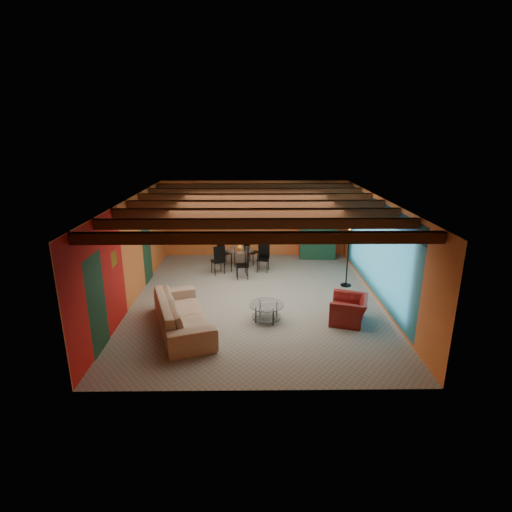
{
  "coord_description": "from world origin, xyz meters",
  "views": [
    {
      "loc": [
        -0.13,
        -9.95,
        4.34
      ],
      "look_at": [
        0.0,
        0.2,
        1.15
      ],
      "focal_mm": 27.96,
      "sensor_mm": 36.0,
      "label": 1
    }
  ],
  "objects_px": {
    "floor_lamp": "(348,255)",
    "coffee_table": "(266,312)",
    "dining_table": "(240,256)",
    "armoire": "(317,228)",
    "sofa": "(183,314)",
    "vase": "(240,239)",
    "armchair": "(349,309)",
    "potted_plant": "(319,192)"
  },
  "relations": [
    {
      "from": "floor_lamp",
      "to": "dining_table",
      "type": "bearing_deg",
      "value": 155.84
    },
    {
      "from": "potted_plant",
      "to": "armoire",
      "type": "bearing_deg",
      "value": 0.0
    },
    {
      "from": "coffee_table",
      "to": "floor_lamp",
      "type": "xyz_separation_m",
      "value": [
        2.42,
        2.22,
        0.73
      ]
    },
    {
      "from": "sofa",
      "to": "potted_plant",
      "type": "distance_m",
      "value": 6.94
    },
    {
      "from": "armchair",
      "to": "potted_plant",
      "type": "bearing_deg",
      "value": -162.85
    },
    {
      "from": "vase",
      "to": "floor_lamp",
      "type": "bearing_deg",
      "value": -24.16
    },
    {
      "from": "sofa",
      "to": "coffee_table",
      "type": "xyz_separation_m",
      "value": [
        1.92,
        0.41,
        -0.17
      ]
    },
    {
      "from": "coffee_table",
      "to": "dining_table",
      "type": "relative_size",
      "value": 0.45
    },
    {
      "from": "potted_plant",
      "to": "sofa",
      "type": "bearing_deg",
      "value": -125.79
    },
    {
      "from": "sofa",
      "to": "vase",
      "type": "bearing_deg",
      "value": -35.29
    },
    {
      "from": "vase",
      "to": "armchair",
      "type": "bearing_deg",
      "value": -54.2
    },
    {
      "from": "armchair",
      "to": "vase",
      "type": "bearing_deg",
      "value": -126.8
    },
    {
      "from": "dining_table",
      "to": "potted_plant",
      "type": "bearing_deg",
      "value": 26.84
    },
    {
      "from": "armchair",
      "to": "armoire",
      "type": "height_order",
      "value": "armoire"
    },
    {
      "from": "armchair",
      "to": "armoire",
      "type": "distance_m",
      "value": 5.13
    },
    {
      "from": "armchair",
      "to": "coffee_table",
      "type": "bearing_deg",
      "value": -74.99
    },
    {
      "from": "coffee_table",
      "to": "dining_table",
      "type": "xyz_separation_m",
      "value": [
        -0.73,
        3.63,
        0.27
      ]
    },
    {
      "from": "dining_table",
      "to": "floor_lamp",
      "type": "xyz_separation_m",
      "value": [
        3.15,
        -1.41,
        0.47
      ]
    },
    {
      "from": "sofa",
      "to": "coffee_table",
      "type": "bearing_deg",
      "value": -96.81
    },
    {
      "from": "sofa",
      "to": "armchair",
      "type": "bearing_deg",
      "value": -103.95
    },
    {
      "from": "sofa",
      "to": "armchair",
      "type": "height_order",
      "value": "sofa"
    },
    {
      "from": "armchair",
      "to": "floor_lamp",
      "type": "relative_size",
      "value": 0.5
    },
    {
      "from": "armchair",
      "to": "floor_lamp",
      "type": "height_order",
      "value": "floor_lamp"
    },
    {
      "from": "armoire",
      "to": "sofa",
      "type": "bearing_deg",
      "value": -122.27
    },
    {
      "from": "armchair",
      "to": "vase",
      "type": "height_order",
      "value": "vase"
    },
    {
      "from": "dining_table",
      "to": "potted_plant",
      "type": "relative_size",
      "value": 4.22
    },
    {
      "from": "coffee_table",
      "to": "armchair",
      "type": "bearing_deg",
      "value": -2.38
    },
    {
      "from": "floor_lamp",
      "to": "coffee_table",
      "type": "bearing_deg",
      "value": -137.51
    },
    {
      "from": "floor_lamp",
      "to": "potted_plant",
      "type": "relative_size",
      "value": 4.34
    },
    {
      "from": "dining_table",
      "to": "sofa",
      "type": "bearing_deg",
      "value": -106.52
    },
    {
      "from": "armoire",
      "to": "floor_lamp",
      "type": "relative_size",
      "value": 1.12
    },
    {
      "from": "dining_table",
      "to": "vase",
      "type": "height_order",
      "value": "vase"
    },
    {
      "from": "armoire",
      "to": "floor_lamp",
      "type": "xyz_separation_m",
      "value": [
        0.45,
        -2.78,
        -0.11
      ]
    },
    {
      "from": "sofa",
      "to": "coffee_table",
      "type": "relative_size",
      "value": 3.14
    },
    {
      "from": "armchair",
      "to": "vase",
      "type": "relative_size",
      "value": 4.74
    },
    {
      "from": "armoire",
      "to": "dining_table",
      "type": "bearing_deg",
      "value": -149.64
    },
    {
      "from": "vase",
      "to": "potted_plant",
      "type": "bearing_deg",
      "value": 26.84
    },
    {
      "from": "sofa",
      "to": "vase",
      "type": "distance_m",
      "value": 4.26
    },
    {
      "from": "vase",
      "to": "sofa",
      "type": "bearing_deg",
      "value": -106.52
    },
    {
      "from": "sofa",
      "to": "armoire",
      "type": "distance_m",
      "value": 6.69
    },
    {
      "from": "coffee_table",
      "to": "floor_lamp",
      "type": "distance_m",
      "value": 3.36
    },
    {
      "from": "potted_plant",
      "to": "vase",
      "type": "height_order",
      "value": "potted_plant"
    }
  ]
}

